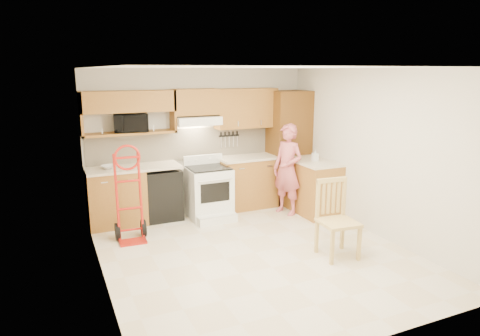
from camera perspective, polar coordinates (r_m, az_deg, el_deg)
floor at (r=6.11m, az=1.96°, el=-11.17°), size 4.00×4.50×0.02m
ceiling at (r=5.58m, az=2.16°, el=13.19°), size 4.00×4.50×0.02m
wall_back at (r=7.77m, az=-5.34°, el=3.70°), size 4.00×0.02×2.50m
wall_front at (r=3.89m, az=17.01°, el=-6.06°), size 4.00×0.02×2.50m
wall_left at (r=5.17m, az=-18.36°, el=-1.52°), size 0.02×4.50×2.50m
wall_right at (r=6.83m, az=17.37°, el=1.91°), size 0.02×4.50×2.50m
backsplash at (r=7.75m, az=-5.27°, el=3.31°), size 3.92×0.03×0.55m
lower_cab_left at (r=7.30m, az=-16.00°, el=-3.79°), size 0.90×0.60×0.90m
dishwasher at (r=7.44m, az=-10.27°, el=-3.38°), size 0.60×0.60×0.85m
lower_cab_right at (r=7.96m, az=1.17°, el=-1.91°), size 1.14×0.60×0.90m
countertop_left at (r=7.23m, az=-13.89°, el=0.03°), size 1.50×0.63×0.04m
countertop_right at (r=7.85m, az=1.18°, el=1.40°), size 1.14×0.63×0.04m
cab_return_right at (r=7.71m, az=9.60°, el=-2.59°), size 0.60×1.00×0.90m
countertop_return at (r=7.60m, az=9.73°, el=0.83°), size 0.63×1.00×0.04m
pantry_tall at (r=8.21m, az=6.37°, el=2.75°), size 0.70×0.60×2.10m
upper_cab_left at (r=7.21m, az=-14.54°, el=8.49°), size 1.50×0.33×0.34m
upper_shelf_mw at (r=7.26m, az=-14.31°, el=4.48°), size 1.50×0.33×0.04m
upper_cab_center at (r=7.49m, az=-5.89°, el=8.66°), size 0.76×0.33×0.44m
upper_cab_right at (r=7.85m, az=0.79°, el=7.89°), size 1.14×0.33×0.70m
range_hood at (r=7.46m, az=-5.68°, el=6.26°), size 0.76×0.46×0.14m
knife_strip at (r=7.91m, az=-1.44°, el=3.84°), size 0.40×0.05×0.29m
microwave at (r=7.25m, az=-14.21°, el=5.81°), size 0.58×0.43×0.30m
range at (r=7.33m, az=-3.96°, el=-2.70°), size 0.70×0.92×1.03m
person at (r=7.52m, az=6.29°, el=-0.18°), size 0.56×0.67×1.58m
hand_truck at (r=6.50m, az=-14.35°, el=-3.90°), size 0.53×0.49×1.30m
dining_chair at (r=5.94m, az=12.86°, el=-6.66°), size 0.51×0.55×1.05m
soap_bottle at (r=7.55m, az=9.90°, el=1.68°), size 0.09×0.09×0.20m
bowl at (r=7.16m, az=-16.89°, el=0.13°), size 0.28×0.28×0.06m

